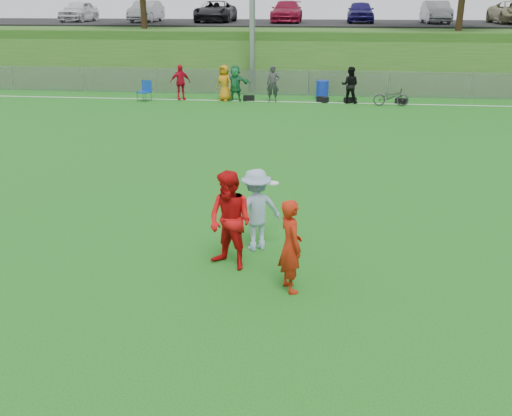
# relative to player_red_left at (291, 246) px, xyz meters

# --- Properties ---
(ground) EXTENTS (120.00, 120.00, 0.00)m
(ground) POSITION_rel_player_red_left_xyz_m (-0.36, 0.79, -0.81)
(ground) COLOR #1E6415
(ground) RESTS_ON ground
(sideline_far) EXTENTS (60.00, 0.10, 0.01)m
(sideline_far) POSITION_rel_player_red_left_xyz_m (-0.36, 18.79, -0.81)
(sideline_far) COLOR white
(sideline_far) RESTS_ON ground
(fence) EXTENTS (58.00, 0.06, 1.30)m
(fence) POSITION_rel_player_red_left_xyz_m (-0.36, 20.79, -0.16)
(fence) COLOR gray
(fence) RESTS_ON ground
(berm) EXTENTS (120.00, 18.00, 3.00)m
(berm) POSITION_rel_player_red_left_xyz_m (-0.36, 31.79, 0.69)
(berm) COLOR #274F16
(berm) RESTS_ON ground
(parking_lot) EXTENTS (120.00, 12.00, 0.10)m
(parking_lot) POSITION_rel_player_red_left_xyz_m (-0.36, 33.79, 2.24)
(parking_lot) COLOR black
(parking_lot) RESTS_ON berm
(car_row) EXTENTS (32.04, 5.18, 1.44)m
(car_row) POSITION_rel_player_red_left_xyz_m (-1.53, 32.79, 3.01)
(car_row) COLOR white
(car_row) RESTS_ON parking_lot
(spectator_row) EXTENTS (9.16, 0.85, 1.69)m
(spectator_row) POSITION_rel_player_red_left_xyz_m (-3.02, 18.79, 0.04)
(spectator_row) COLOR red
(spectator_row) RESTS_ON ground
(gear_bags) EXTENTS (7.86, 0.57, 0.26)m
(gear_bags) POSITION_rel_player_red_left_xyz_m (0.73, 18.89, -0.68)
(gear_bags) COLOR black
(gear_bags) RESTS_ON ground
(player_red_left) EXTENTS (0.60, 0.70, 1.62)m
(player_red_left) POSITION_rel_player_red_left_xyz_m (0.00, 0.00, 0.00)
(player_red_left) COLOR #B01F0C
(player_red_left) RESTS_ON ground
(player_red_center) EXTENTS (1.11, 1.04, 1.83)m
(player_red_center) POSITION_rel_player_red_left_xyz_m (-1.14, 0.74, 0.10)
(player_red_center) COLOR red
(player_red_center) RESTS_ON ground
(player_blue) EXTENTS (1.22, 1.05, 1.64)m
(player_blue) POSITION_rel_player_red_left_xyz_m (-0.77, 1.61, 0.01)
(player_blue) COLOR #92ADCB
(player_blue) RESTS_ON ground
(frisbee) EXTENTS (0.24, 0.24, 0.02)m
(frisbee) POSITION_rel_player_red_left_xyz_m (-0.50, 2.25, 0.37)
(frisbee) COLOR silver
(frisbee) RESTS_ON ground
(recycling_bin) EXTENTS (0.74, 0.74, 0.90)m
(recycling_bin) POSITION_rel_player_red_left_xyz_m (0.33, 19.79, -0.36)
(recycling_bin) COLOR #102BAE
(recycling_bin) RESTS_ON ground
(camp_chair) EXTENTS (0.68, 0.69, 0.97)m
(camp_chair) POSITION_rel_player_red_left_xyz_m (-8.19, 18.18, -0.52)
(camp_chair) COLOR #0E3999
(camp_chair) RESTS_ON ground
(bicycle) EXTENTS (1.61, 0.56, 0.84)m
(bicycle) POSITION_rel_player_red_left_xyz_m (3.51, 18.28, -0.39)
(bicycle) COLOR #2B2C2E
(bicycle) RESTS_ON ground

